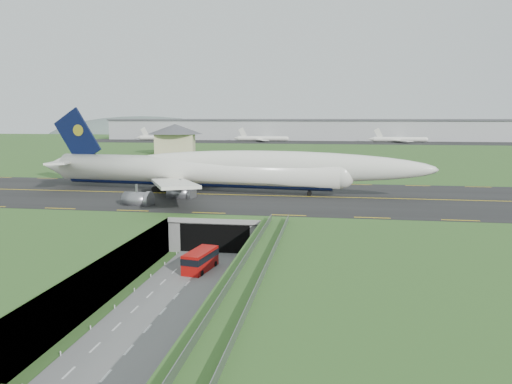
# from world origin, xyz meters

# --- Properties ---
(ground) EXTENTS (900.00, 900.00, 0.00)m
(ground) POSITION_xyz_m (0.00, 0.00, 0.00)
(ground) COLOR #2F5321
(ground) RESTS_ON ground
(airfield_deck) EXTENTS (800.00, 800.00, 6.00)m
(airfield_deck) POSITION_xyz_m (0.00, 0.00, 3.00)
(airfield_deck) COLOR gray
(airfield_deck) RESTS_ON ground
(trench_road) EXTENTS (12.00, 75.00, 0.20)m
(trench_road) POSITION_xyz_m (0.00, -7.50, 0.10)
(trench_road) COLOR slate
(trench_road) RESTS_ON ground
(taxiway) EXTENTS (800.00, 44.00, 0.18)m
(taxiway) POSITION_xyz_m (0.00, 33.00, 6.09)
(taxiway) COLOR black
(taxiway) RESTS_ON airfield_deck
(tunnel_portal) EXTENTS (17.00, 22.30, 6.00)m
(tunnel_portal) POSITION_xyz_m (0.00, 16.71, 3.33)
(tunnel_portal) COLOR gray
(tunnel_portal) RESTS_ON ground
(guideway) EXTENTS (3.00, 53.00, 7.05)m
(guideway) POSITION_xyz_m (11.00, -19.11, 5.32)
(guideway) COLOR #A8A8A3
(guideway) RESTS_ON ground
(jumbo_jet) EXTENTS (91.22, 58.99, 19.62)m
(jumbo_jet) POSITION_xyz_m (-5.24, 35.98, 11.27)
(jumbo_jet) COLOR white
(jumbo_jet) RESTS_ON ground
(shuttle_tram) EXTENTS (4.04, 7.83, 3.05)m
(shuttle_tram) POSITION_xyz_m (0.15, -1.71, 1.68)
(shuttle_tram) COLOR #A90E0B
(shuttle_tram) RESTS_ON ground
(service_building) EXTENTS (29.75, 29.75, 13.74)m
(service_building) POSITION_xyz_m (-53.19, 152.20, 14.14)
(service_building) COLOR #C6B98F
(service_building) RESTS_ON ground
(cargo_terminal) EXTENTS (320.00, 67.00, 15.60)m
(cargo_terminal) POSITION_xyz_m (-0.22, 299.41, 13.96)
(cargo_terminal) COLOR #B2B2B2
(cargo_terminal) RESTS_ON ground
(distant_hills) EXTENTS (700.00, 91.00, 60.00)m
(distant_hills) POSITION_xyz_m (64.38, 430.00, -4.00)
(distant_hills) COLOR #50605B
(distant_hills) RESTS_ON ground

